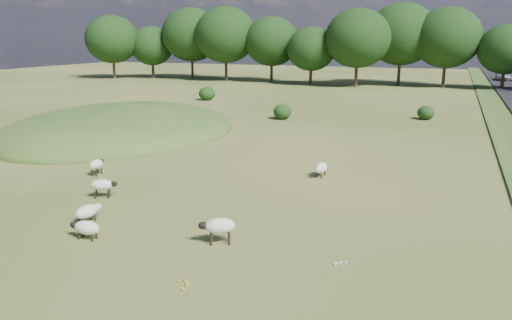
# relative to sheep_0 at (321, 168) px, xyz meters

# --- Properties ---
(ground) EXTENTS (160.00, 160.00, 0.00)m
(ground) POSITION_rel_sheep_0_xyz_m (-4.89, 14.34, -0.46)
(ground) COLOR #3A5119
(ground) RESTS_ON ground
(mound) EXTENTS (16.00, 20.00, 4.00)m
(mound) POSITION_rel_sheep_0_xyz_m (-16.89, 6.34, -0.46)
(mound) COLOR #33561E
(mound) RESTS_ON ground
(treeline) EXTENTS (96.28, 14.66, 11.70)m
(treeline) POSITION_rel_sheep_0_xyz_m (-5.95, 49.78, 6.10)
(treeline) COLOR black
(treeline) RESTS_ON ground
(shrubs) EXTENTS (25.23, 11.12, 1.50)m
(shrubs) POSITION_rel_sheep_0_xyz_m (-10.49, 21.96, 0.22)
(shrubs) COLOR black
(shrubs) RESTS_ON ground
(sheep_0) EXTENTS (0.59, 1.28, 0.73)m
(sheep_0) POSITION_rel_sheep_0_xyz_m (0.00, 0.00, 0.00)
(sheep_0) COLOR beige
(sheep_0) RESTS_ON ground
(sheep_1) EXTENTS (1.32, 0.97, 0.92)m
(sheep_1) POSITION_rel_sheep_0_xyz_m (-1.16, -9.55, 0.18)
(sheep_1) COLOR beige
(sheep_1) RESTS_ON ground
(sheep_2) EXTENTS (1.22, 0.85, 0.85)m
(sheep_2) POSITION_rel_sheep_0_xyz_m (-8.12, -6.86, 0.13)
(sheep_2) COLOR beige
(sheep_2) RESTS_ON ground
(sheep_3) EXTENTS (0.63, 1.17, 0.82)m
(sheep_3) POSITION_rel_sheep_0_xyz_m (-10.81, -3.90, 0.11)
(sheep_3) COLOR beige
(sheep_3) RESTS_ON ground
(sheep_4) EXTENTS (1.19, 0.56, 0.68)m
(sheep_4) POSITION_rel_sheep_0_xyz_m (-5.68, -10.89, -0.03)
(sheep_4) COLOR beige
(sheep_4) RESTS_ON ground
(sheep_5) EXTENTS (0.70, 1.24, 0.69)m
(sheep_5) POSITION_rel_sheep_0_xyz_m (-6.75, -9.53, -0.03)
(sheep_5) COLOR beige
(sheep_5) RESTS_ON ground
(car_4) EXTENTS (2.28, 4.95, 1.37)m
(car_4) POSITION_rel_sheep_0_xyz_m (13.21, 64.31, 0.47)
(car_4) COLOR #A9AAB1
(car_4) RESTS_ON road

